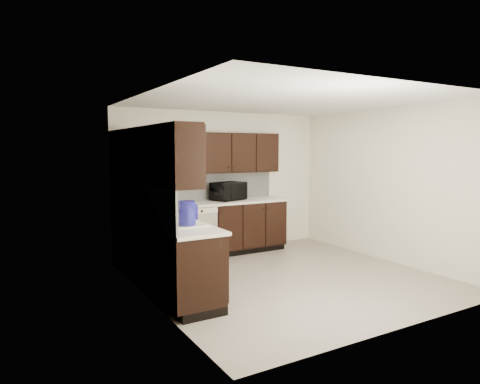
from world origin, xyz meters
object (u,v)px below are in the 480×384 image
Objects in this scene: sink at (177,228)px; blue_pitcher at (187,214)px; storage_bin at (146,204)px; microwave at (228,191)px; toaster_oven at (131,201)px.

blue_pitcher reaches higher than sink.
sink is 1.29m from storage_bin.
microwave is 1.16× the size of storage_bin.
toaster_oven is at bearing 162.76° from microwave.
storage_bin is at bearing 88.94° from sink.
microwave is (1.66, 1.75, 0.22)m from sink.
microwave is 1.82× the size of toaster_oven.
microwave is 1.71m from storage_bin.
toaster_oven is 1.04× the size of blue_pitcher.
toaster_oven is at bearing 67.70° from blue_pitcher.
sink reaches higher than toaster_oven.
microwave is at bearing 26.30° from blue_pitcher.
blue_pitcher reaches higher than storage_bin.
storage_bin is (0.09, -0.45, -0.00)m from toaster_oven.
toaster_oven is at bearing 101.59° from storage_bin.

